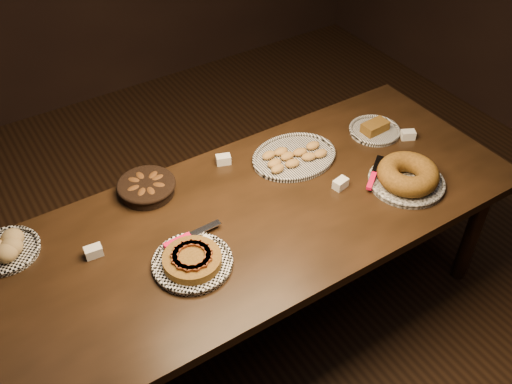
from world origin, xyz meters
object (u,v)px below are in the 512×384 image
bundt_cake_plate (407,176)px  buffet_table (262,222)px  madeleine_platter (294,157)px  apple_tart_plate (192,261)px

bundt_cake_plate → buffet_table: bearing=161.7°
buffet_table → madeleine_platter: (0.33, 0.22, 0.09)m
apple_tart_plate → bundt_cake_plate: bundt_cake_plate is taller
apple_tart_plate → madeleine_platter: size_ratio=0.86×
buffet_table → madeleine_platter: madeleine_platter is taller
buffet_table → madeleine_platter: 0.41m
bundt_cake_plate → apple_tart_plate: bearing=174.4°
apple_tart_plate → madeleine_platter: bearing=44.1°
buffet_table → madeleine_platter: bearing=33.8°
madeleine_platter → bundt_cake_plate: bearing=-28.4°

